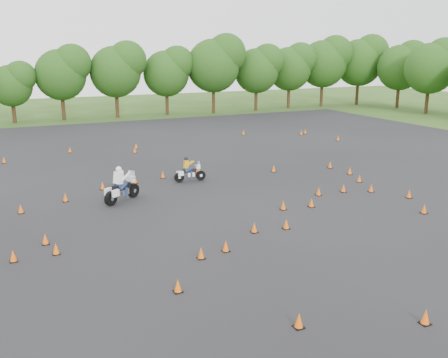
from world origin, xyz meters
TOP-DOWN VIEW (x-y plane):
  - ground at (0.00, 0.00)m, footprint 140.00×140.00m
  - asphalt_pad at (0.00, 6.00)m, footprint 62.00×62.00m
  - treeline at (4.53, 35.01)m, footprint 87.15×31.96m
  - traffic_cones at (-0.19, 5.39)m, footprint 36.65×33.34m
  - rider_yellow at (-0.21, 8.53)m, footprint 2.03×0.74m
  - rider_white at (-5.05, 6.17)m, footprint 2.54×2.09m

SIDE VIEW (x-z plane):
  - ground at x=0.00m, z-range 0.00..0.00m
  - asphalt_pad at x=0.00m, z-range 0.01..0.01m
  - traffic_cones at x=-0.19m, z-range 0.01..0.46m
  - rider_yellow at x=-0.21m, z-range 0.00..1.55m
  - rider_white at x=-5.05m, z-range 0.00..1.97m
  - treeline at x=4.53m, z-range -0.67..9.93m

